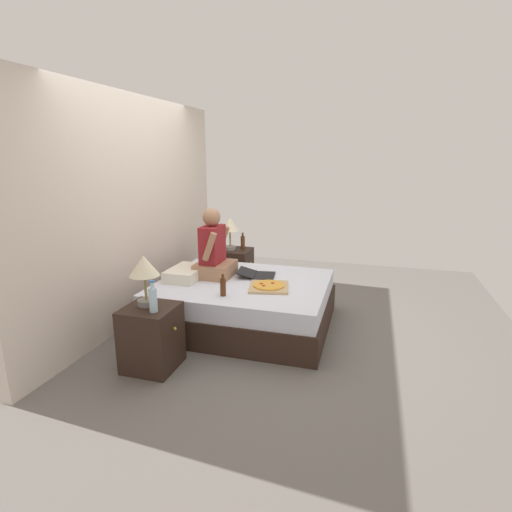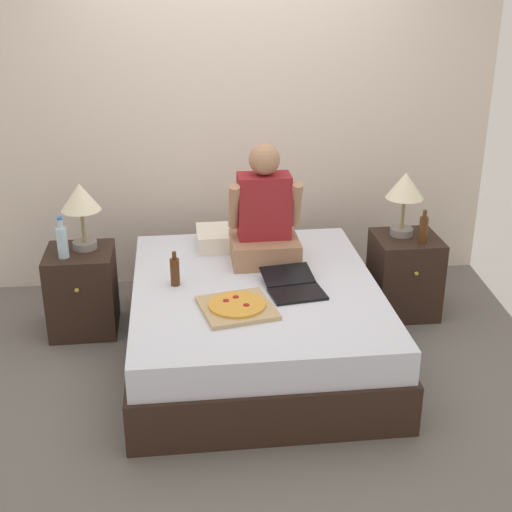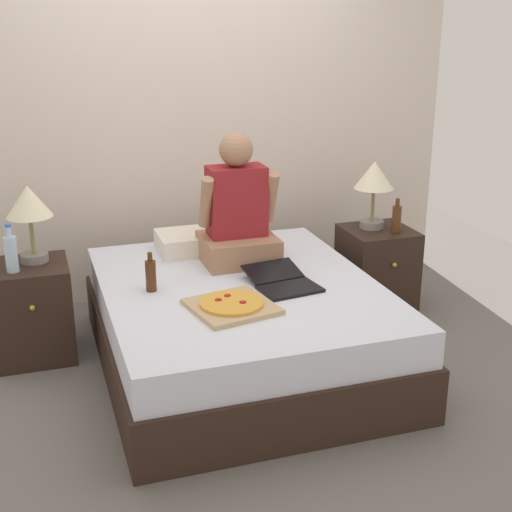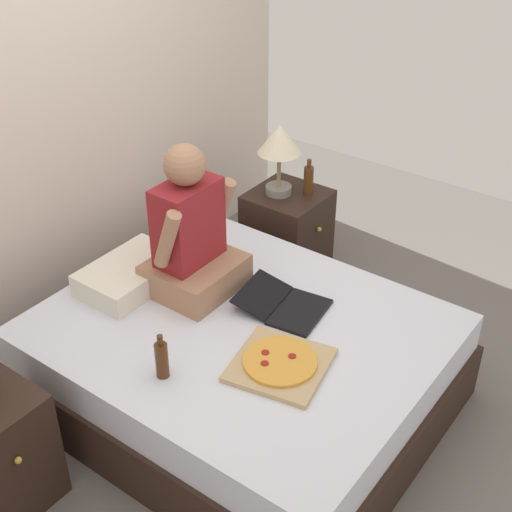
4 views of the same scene
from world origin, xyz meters
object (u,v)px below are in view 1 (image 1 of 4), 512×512
(lamp_on_right_nightstand, at_px, (230,227))
(person_seated, at_px, (214,252))
(beer_bottle_on_bed, at_px, (223,287))
(beer_bottle, at_px, (243,242))
(laptop, at_px, (259,275))
(nightstand_left, at_px, (152,337))
(water_bottle, at_px, (153,299))
(lamp_on_left_nightstand, at_px, (144,269))
(bed, at_px, (244,303))
(pizza_box, at_px, (269,286))
(nightstand_right, at_px, (235,269))

(lamp_on_right_nightstand, bearing_deg, person_seated, -170.79)
(lamp_on_right_nightstand, relative_size, beer_bottle_on_bed, 2.05)
(beer_bottle, bearing_deg, laptop, -152.33)
(nightstand_left, xyz_separation_m, laptop, (1.34, -0.61, 0.24))
(person_seated, bearing_deg, nightstand_left, 174.87)
(nightstand_left, relative_size, person_seated, 0.73)
(water_bottle, relative_size, beer_bottle, 1.20)
(lamp_on_left_nightstand, xyz_separation_m, laptop, (1.30, -0.66, -0.38))
(bed, relative_size, lamp_on_right_nightstand, 4.16)
(nightstand_left, height_order, beer_bottle, beer_bottle)
(nightstand_left, xyz_separation_m, person_seated, (1.22, -0.11, 0.50))
(lamp_on_left_nightstand, distance_m, pizza_box, 1.33)
(person_seated, bearing_deg, pizza_box, -109.13)
(pizza_box, bearing_deg, beer_bottle, 28.39)
(nightstand_right, bearing_deg, bed, -156.08)
(beer_bottle, bearing_deg, nightstand_left, 177.52)
(pizza_box, bearing_deg, beer_bottle_on_bed, 132.53)
(nightstand_right, distance_m, laptop, 1.11)
(nightstand_left, height_order, beer_bottle_on_bed, beer_bottle_on_bed)
(bed, distance_m, nightstand_left, 1.22)
(beer_bottle, bearing_deg, beer_bottle_on_bed, -168.44)
(beer_bottle_on_bed, bearing_deg, nightstand_left, 144.86)
(laptop, bearing_deg, lamp_on_right_nightstand, 37.15)
(nightstand_left, height_order, nightstand_right, same)
(beer_bottle, height_order, pizza_box, beer_bottle)
(nightstand_right, xyz_separation_m, pizza_box, (-1.26, -0.82, 0.24))
(bed, distance_m, lamp_on_left_nightstand, 1.37)
(lamp_on_left_nightstand, relative_size, lamp_on_right_nightstand, 1.00)
(lamp_on_right_nightstand, xyz_separation_m, laptop, (-0.87, -0.66, -0.38))
(nightstand_left, bearing_deg, beer_bottle_on_bed, -35.14)
(person_seated, distance_m, beer_bottle_on_bed, 0.71)
(bed, bearing_deg, pizza_box, -113.88)
(water_bottle, relative_size, lamp_on_right_nightstand, 0.61)
(lamp_on_left_nightstand, relative_size, nightstand_right, 0.79)
(bed, relative_size, water_bottle, 6.78)
(lamp_on_right_nightstand, height_order, person_seated, person_seated)
(beer_bottle, xyz_separation_m, person_seated, (-1.09, -0.01, 0.12))
(lamp_on_left_nightstand, relative_size, beer_bottle, 1.96)
(nightstand_right, distance_m, lamp_on_right_nightstand, 0.62)
(bed, xyz_separation_m, beer_bottle_on_bed, (-0.49, 0.05, 0.35))
(person_seated, height_order, beer_bottle_on_bed, person_seated)
(water_bottle, xyz_separation_m, nightstand_right, (2.32, 0.09, -0.40))
(bed, distance_m, water_bottle, 1.34)
(nightstand_right, distance_m, beer_bottle_on_bed, 1.70)
(pizza_box, bearing_deg, nightstand_left, 139.94)
(bed, height_order, pizza_box, pizza_box)
(water_bottle, bearing_deg, bed, -18.72)
(nightstand_left, height_order, lamp_on_left_nightstand, lamp_on_left_nightstand)
(beer_bottle_on_bed, bearing_deg, bed, -6.18)
(nightstand_left, xyz_separation_m, water_bottle, (-0.08, -0.09, 0.40))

